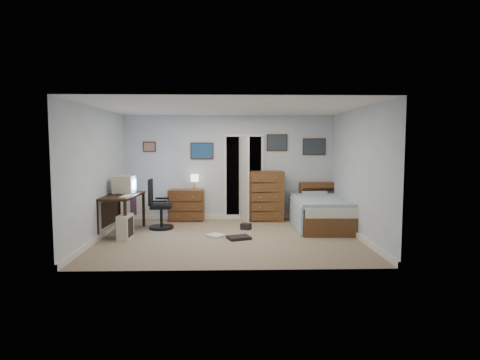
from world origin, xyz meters
name	(u,v)px	position (x,y,z in m)	size (l,w,h in m)	color
floor	(229,238)	(0.00, 0.00, -0.01)	(5.00, 4.00, 0.02)	gray
computer_desk	(117,204)	(-2.29, 0.53, 0.60)	(0.70, 1.39, 0.78)	black
crt_monitor	(124,185)	(-2.18, 0.67, 0.98)	(0.43, 0.40, 0.38)	beige
keyboard	(126,196)	(-2.02, 0.17, 0.79)	(0.16, 0.42, 0.03)	beige
pc_tower	(125,227)	(-2.00, -0.03, 0.23)	(0.24, 0.45, 0.47)	beige
office_chair	(158,210)	(-1.52, 0.87, 0.41)	(0.54, 0.54, 1.07)	black
media_stack	(134,203)	(-2.32, 2.06, 0.37)	(0.15, 0.15, 0.75)	maroon
low_dresser	(187,205)	(-1.01, 1.77, 0.37)	(0.83, 0.42, 0.74)	brown
table_lamp	(195,178)	(-0.81, 1.78, 1.01)	(0.19, 0.19, 0.36)	gold
doorway	(243,177)	(0.35, 2.27, 1.00)	(0.96, 1.12, 2.05)	black
tall_dresser	(267,196)	(0.89, 1.75, 0.59)	(0.80, 0.47, 1.18)	brown
headboard_bookcase	(320,200)	(2.20, 1.86, 0.48)	(1.01, 0.32, 0.90)	brown
bed	(319,212)	(1.98, 1.01, 0.33)	(1.18, 2.16, 0.70)	brown
wall_posters	(253,147)	(0.57, 1.98, 1.75)	(4.38, 0.04, 0.60)	#331E11
floor_clutter	(235,234)	(0.11, 0.18, 0.04)	(0.96, 1.20, 0.13)	silver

